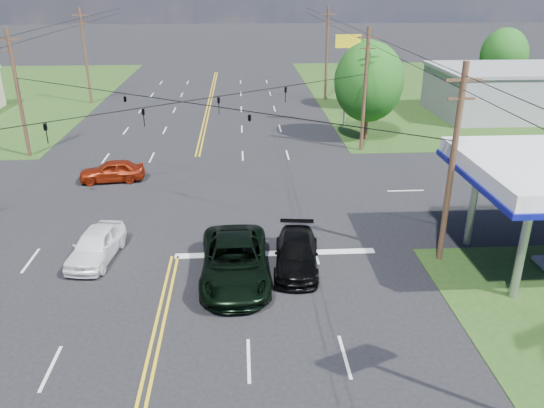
{
  "coord_description": "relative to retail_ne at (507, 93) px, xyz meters",
  "views": [
    {
      "loc": [
        3.42,
        -19.38,
        12.7
      ],
      "look_at": [
        4.95,
        6.0,
        1.86
      ],
      "focal_mm": 35.0,
      "sensor_mm": 36.0,
      "label": 1
    }
  ],
  "objects": [
    {
      "name": "span_wire_signals",
      "position": [
        -30.0,
        -20.0,
        3.8
      ],
      "size": [
        26.0,
        18.0,
        1.13
      ],
      "color": "black",
      "rests_on": "ground"
    },
    {
      "name": "sedan_red",
      "position": [
        -35.35,
        -16.99,
        -1.47
      ],
      "size": [
        4.46,
        2.18,
        1.46
      ],
      "primitive_type": "imported",
      "rotation": [
        0.0,
        0.0,
        -1.46
      ],
      "color": "maroon",
      "rests_on": "ground"
    },
    {
      "name": "pole_nw",
      "position": [
        -43.0,
        -11.0,
        2.72
      ],
      "size": [
        1.6,
        0.28,
        9.5
      ],
      "color": "#3F271A",
      "rests_on": "ground"
    },
    {
      "name": "pole_se",
      "position": [
        -17.0,
        -29.0,
        2.72
      ],
      "size": [
        1.6,
        0.28,
        9.5
      ],
      "color": "#3F271A",
      "rests_on": "ground"
    },
    {
      "name": "tree_far_r",
      "position": [
        4.0,
        10.0,
        2.34
      ],
      "size": [
        5.32,
        5.32,
        7.63
      ],
      "color": "#3F271A",
      "rests_on": "ground"
    },
    {
      "name": "tree_right_b",
      "position": [
        -13.5,
        4.0,
        2.02
      ],
      "size": [
        4.94,
        4.94,
        7.09
      ],
      "color": "#3F271A",
      "rests_on": "ground"
    },
    {
      "name": "stop_bar",
      "position": [
        -25.0,
        -28.0,
        -2.2
      ],
      "size": [
        10.0,
        0.5,
        0.02
      ],
      "primitive_type": "cube",
      "color": "silver",
      "rests_on": "ground"
    },
    {
      "name": "suv_black",
      "position": [
        -24.1,
        -29.38,
        -1.48
      ],
      "size": [
        2.56,
        5.18,
        1.45
      ],
      "primitive_type": "imported",
      "rotation": [
        0.0,
        0.0,
        -0.11
      ],
      "color": "black",
      "rests_on": "ground"
    },
    {
      "name": "pickup_white",
      "position": [
        -33.76,
        -28.0,
        -1.43
      ],
      "size": [
        2.4,
        4.7,
        1.53
      ],
      "primitive_type": "imported",
      "rotation": [
        0.0,
        0.0,
        -0.14
      ],
      "color": "white",
      "rests_on": "ground"
    },
    {
      "name": "retail_ne",
      "position": [
        0.0,
        0.0,
        0.0
      ],
      "size": [
        14.0,
        10.0,
        4.4
      ],
      "primitive_type": "cube",
      "color": "gray",
      "rests_on": "ground"
    },
    {
      "name": "pole_left_far",
      "position": [
        -43.0,
        8.0,
        2.97
      ],
      "size": [
        1.6,
        0.28,
        10.0
      ],
      "color": "#3F271A",
      "rests_on": "ground"
    },
    {
      "name": "grass_ne",
      "position": [
        5.0,
        12.0,
        -2.2
      ],
      "size": [
        46.0,
        48.0,
        0.03
      ],
      "primitive_type": "cube",
      "color": "#214014",
      "rests_on": "ground"
    },
    {
      "name": "ground",
      "position": [
        -30.0,
        -20.0,
        -2.2
      ],
      "size": [
        280.0,
        280.0,
        0.0
      ],
      "primitive_type": "plane",
      "color": "black",
      "rests_on": "ground"
    },
    {
      "name": "pickup_dkgreen",
      "position": [
        -27.0,
        -30.27,
        -1.28
      ],
      "size": [
        3.12,
        6.62,
        1.83
      ],
      "primitive_type": "imported",
      "rotation": [
        0.0,
        0.0,
        0.01
      ],
      "color": "black",
      "rests_on": "ground"
    },
    {
      "name": "pole_right_far",
      "position": [
        -17.0,
        8.0,
        2.97
      ],
      "size": [
        1.6,
        0.28,
        10.0
      ],
      "color": "#3F271A",
      "rests_on": "ground"
    },
    {
      "name": "polesign_ne",
      "position": [
        -17.0,
        -3.49,
        4.24
      ],
      "size": [
        2.26,
        0.25,
        8.23
      ],
      "color": "#A5A5AA",
      "rests_on": "ground"
    },
    {
      "name": "pole_ne",
      "position": [
        -17.0,
        -11.0,
        2.72
      ],
      "size": [
        1.6,
        0.28,
        9.5
      ],
      "color": "#3F271A",
      "rests_on": "ground"
    },
    {
      "name": "power_lines",
      "position": [
        -30.0,
        -22.0,
        6.4
      ],
      "size": [
        26.04,
        100.0,
        0.64
      ],
      "color": "black",
      "rests_on": "ground"
    },
    {
      "name": "tree_right_a",
      "position": [
        -16.0,
        -8.0,
        2.67
      ],
      "size": [
        5.7,
        5.7,
        8.18
      ],
      "color": "#3F271A",
      "rests_on": "ground"
    },
    {
      "name": "sedan_far",
      "position": [
        -6.43,
        -16.97,
        -1.38
      ],
      "size": [
        5.66,
        2.39,
        1.63
      ],
      "primitive_type": "imported",
      "rotation": [
        0.0,
        0.0,
        -1.55
      ],
      "color": "silver",
      "rests_on": "ground"
    }
  ]
}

